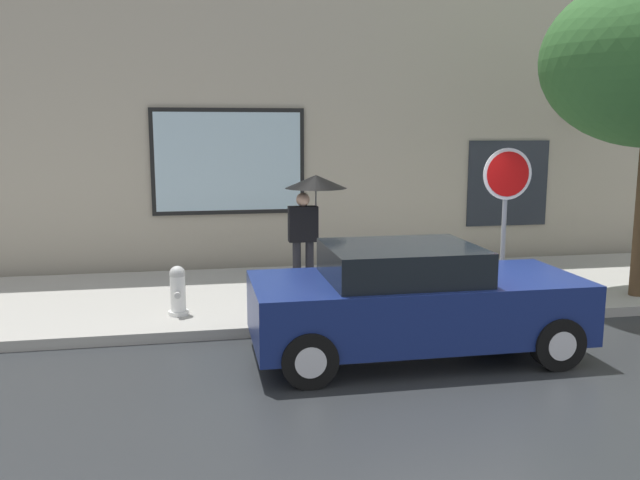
% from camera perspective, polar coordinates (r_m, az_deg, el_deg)
% --- Properties ---
extents(ground_plane, '(60.00, 60.00, 0.00)m').
position_cam_1_polar(ground_plane, '(8.76, 11.71, -9.40)').
color(ground_plane, '#282B2D').
extents(sidewalk, '(20.00, 4.00, 0.15)m').
position_cam_1_polar(sidewalk, '(11.46, 6.02, -4.36)').
color(sidewalk, '#A3A099').
rests_on(sidewalk, ground).
extents(building_facade, '(20.00, 0.67, 7.00)m').
position_cam_1_polar(building_facade, '(13.55, 3.11, 12.34)').
color(building_facade, '#B2A893').
rests_on(building_facade, ground).
extents(parked_car, '(4.09, 1.82, 1.42)m').
position_cam_1_polar(parked_car, '(8.30, 8.11, -5.27)').
color(parked_car, navy).
rests_on(parked_car, ground).
extents(fire_hydrant, '(0.30, 0.44, 0.73)m').
position_cam_1_polar(fire_hydrant, '(9.78, -12.24, -4.36)').
color(fire_hydrant, white).
rests_on(fire_hydrant, sidewalk).
extents(pedestrian_with_umbrella, '(1.03, 1.03, 1.94)m').
position_cam_1_polar(pedestrian_with_umbrella, '(10.86, -0.71, 3.64)').
color(pedestrian_with_umbrella, black).
rests_on(pedestrian_with_umbrella, sidewalk).
extents(stop_sign, '(0.76, 0.10, 2.41)m').
position_cam_1_polar(stop_sign, '(10.10, 15.86, 3.68)').
color(stop_sign, gray).
rests_on(stop_sign, sidewalk).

